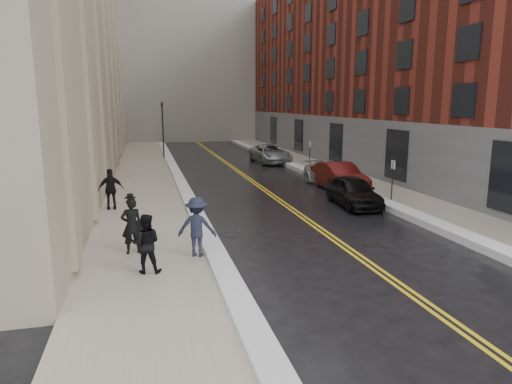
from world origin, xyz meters
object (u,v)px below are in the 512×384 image
car_black (353,191)px  pedestrian_b (197,227)px  car_maroon (339,176)px  pedestrian_main (132,226)px  pedestrian_c (111,189)px  pedestrian_a (146,243)px  car_silver_near (330,175)px  car_silver_far (271,154)px

car_black → pedestrian_b: pedestrian_b is taller
car_black → pedestrian_b: bearing=-140.5°
car_maroon → pedestrian_b: bearing=-135.3°
pedestrian_main → pedestrian_c: 6.89m
pedestrian_a → car_silver_near: bearing=-121.3°
car_silver_far → car_black: bearing=-93.8°
car_silver_near → car_maroon: bearing=-96.4°
pedestrian_c → pedestrian_b: bearing=107.1°
pedestrian_a → pedestrian_b: size_ratio=0.91×
car_maroon → pedestrian_b: 14.10m
car_black → car_silver_far: (0.56, 17.35, 0.03)m
car_silver_far → pedestrian_main: pedestrian_main is taller
pedestrian_main → car_black: bearing=-161.8°
car_silver_near → pedestrian_b: bearing=-135.7°
car_maroon → car_silver_far: 13.19m
pedestrian_a → pedestrian_c: (-1.51, 8.73, 0.08)m
car_silver_far → pedestrian_a: bearing=-115.4°
car_black → pedestrian_main: size_ratio=2.33×
car_black → car_maroon: size_ratio=0.89×
car_black → pedestrian_main: bearing=-149.3°
car_black → car_maroon: 4.31m
pedestrian_main → pedestrian_a: (0.44, -1.92, -0.06)m
pedestrian_c → car_black: bearing=167.7°
pedestrian_a → pedestrian_b: 1.99m
car_maroon → pedestrian_c: size_ratio=2.55×
car_maroon → pedestrian_c: 13.03m
car_silver_far → pedestrian_main: 25.31m
car_silver_near → pedestrian_main: bearing=-143.2°
car_silver_near → pedestrian_b: pedestrian_b is taller
pedestrian_b → car_black: bearing=-127.9°
car_silver_far → pedestrian_b: size_ratio=2.89×
car_black → pedestrian_a: bearing=-140.5°
car_black → pedestrian_c: (-11.64, 1.42, 0.37)m
pedestrian_main → pedestrian_a: 1.97m
car_silver_far → pedestrian_c: size_ratio=2.91×
car_maroon → pedestrian_b: (-9.60, -10.32, 0.31)m
pedestrian_b → pedestrian_c: bearing=-51.3°
pedestrian_main → pedestrian_c: (-1.07, 6.80, 0.02)m
car_silver_near → pedestrian_a: pedestrian_a is taller
car_silver_near → pedestrian_c: size_ratio=2.46×
car_silver_far → pedestrian_a: (-10.69, -24.65, 0.25)m
car_black → pedestrian_b: size_ratio=2.25×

